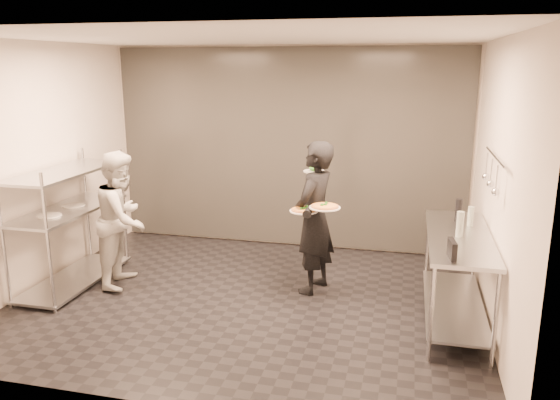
% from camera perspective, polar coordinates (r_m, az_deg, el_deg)
% --- Properties ---
extents(room_shell, '(5.00, 4.00, 2.80)m').
position_cam_1_polar(room_shell, '(6.84, -0.73, 4.42)').
color(room_shell, black).
rests_on(room_shell, ground).
extents(pass_rack, '(0.60, 1.60, 1.50)m').
position_cam_1_polar(pass_rack, '(6.81, -21.14, -2.03)').
color(pass_rack, '#B9BAC0').
rests_on(pass_rack, ground).
extents(prep_counter, '(0.60, 1.80, 0.92)m').
position_cam_1_polar(prep_counter, '(5.71, 18.02, -6.27)').
color(prep_counter, '#B9BAC0').
rests_on(prep_counter, ground).
extents(utensil_rail, '(0.07, 1.20, 0.31)m').
position_cam_1_polar(utensil_rail, '(5.50, 21.31, 2.66)').
color(utensil_rail, '#B9BAC0').
rests_on(utensil_rail, room_shell).
extents(waiter, '(0.57, 0.72, 1.73)m').
position_cam_1_polar(waiter, '(6.13, 3.61, -1.87)').
color(waiter, black).
rests_on(waiter, ground).
extents(chef, '(0.70, 0.85, 1.58)m').
position_cam_1_polar(chef, '(6.61, -16.13, -1.88)').
color(chef, beige).
rests_on(chef, ground).
extents(pizza_plate_near, '(0.31, 0.31, 0.05)m').
position_cam_1_polar(pizza_plate_near, '(5.90, 2.50, -1.06)').
color(pizza_plate_near, silver).
rests_on(pizza_plate_near, waiter).
extents(pizza_plate_far, '(0.34, 0.34, 0.05)m').
position_cam_1_polar(pizza_plate_far, '(5.81, 4.70, -0.69)').
color(pizza_plate_far, silver).
rests_on(pizza_plate_far, waiter).
extents(salad_plate, '(0.25, 0.25, 0.07)m').
position_cam_1_polar(salad_plate, '(6.34, 3.59, 3.20)').
color(salad_plate, silver).
rests_on(salad_plate, waiter).
extents(pos_monitor, '(0.07, 0.23, 0.16)m').
position_cam_1_polar(pos_monitor, '(4.90, 17.54, -4.94)').
color(pos_monitor, black).
rests_on(pos_monitor, prep_counter).
extents(bottle_green, '(0.07, 0.07, 0.25)m').
position_cam_1_polar(bottle_green, '(5.53, 18.29, -2.40)').
color(bottle_green, gray).
rests_on(bottle_green, prep_counter).
extents(bottle_clear, '(0.06, 0.06, 0.21)m').
position_cam_1_polar(bottle_clear, '(5.92, 19.29, -1.62)').
color(bottle_clear, gray).
rests_on(bottle_clear, prep_counter).
extents(bottle_dark, '(0.07, 0.07, 0.24)m').
position_cam_1_polar(bottle_dark, '(6.04, 18.16, -1.04)').
color(bottle_dark, black).
rests_on(bottle_dark, prep_counter).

